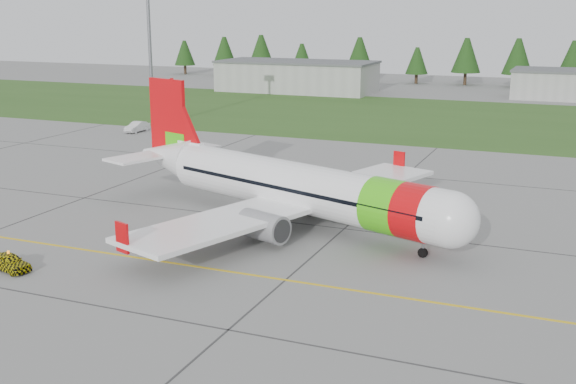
% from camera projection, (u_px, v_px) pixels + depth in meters
% --- Properties ---
extents(ground, '(320.00, 320.00, 0.00)m').
position_uv_depth(ground, '(77.00, 302.00, 42.46)').
color(ground, gray).
rests_on(ground, ground).
extents(aircraft, '(33.89, 32.16, 10.65)m').
position_uv_depth(aircraft, '(294.00, 187.00, 57.15)').
color(aircraft, white).
rests_on(aircraft, ground).
extents(follow_me_car, '(1.45, 1.61, 3.44)m').
position_uv_depth(follow_me_car, '(8.00, 246.00, 47.23)').
color(follow_me_car, '#CEC60B').
rests_on(follow_me_car, ground).
extents(service_van, '(1.59, 1.51, 4.35)m').
position_uv_depth(service_van, '(137.00, 117.00, 101.23)').
color(service_van, silver).
rests_on(service_van, ground).
extents(grass_strip, '(320.00, 50.00, 0.03)m').
position_uv_depth(grass_strip, '(405.00, 117.00, 115.91)').
color(grass_strip, '#30561E').
rests_on(grass_strip, ground).
extents(taxi_guideline, '(120.00, 0.25, 0.02)m').
position_uv_depth(taxi_guideline, '(152.00, 260.00, 49.62)').
color(taxi_guideline, gold).
rests_on(taxi_guideline, ground).
extents(hangar_west, '(32.00, 14.00, 6.00)m').
position_uv_depth(hangar_west, '(297.00, 77.00, 151.38)').
color(hangar_west, '#A8A8A3').
rests_on(hangar_west, ground).
extents(floodlight_mast, '(0.50, 0.50, 20.00)m').
position_uv_depth(floodlight_mast, '(150.00, 58.00, 103.83)').
color(floodlight_mast, slate).
rests_on(floodlight_mast, ground).
extents(treeline, '(160.00, 8.00, 10.00)m').
position_uv_depth(treeline, '(464.00, 63.00, 164.85)').
color(treeline, '#1C3F14').
rests_on(treeline, ground).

